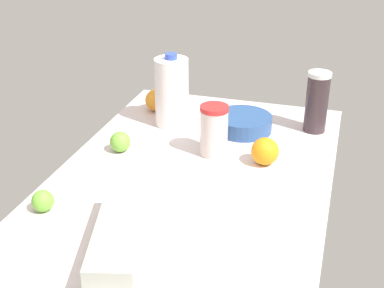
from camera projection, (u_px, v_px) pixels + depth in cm
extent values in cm
cube|color=silver|center=(192.00, 180.00, 150.55)|extent=(120.00, 76.00, 3.00)
cylinder|color=beige|center=(214.00, 133.00, 158.72)|extent=(8.26, 8.26, 14.24)
cylinder|color=red|center=(214.00, 108.00, 155.24)|extent=(8.51, 8.51, 1.40)
cube|color=beige|center=(120.00, 237.00, 118.02)|extent=(34.18, 18.43, 7.37)
cylinder|color=white|center=(172.00, 92.00, 176.61)|extent=(11.20, 11.20, 22.87)
cylinder|color=blue|center=(171.00, 56.00, 171.13)|extent=(3.92, 3.92, 1.80)
cylinder|color=#382A2E|center=(317.00, 104.00, 172.95)|extent=(7.24, 7.24, 18.77)
cylinder|color=silver|center=(320.00, 74.00, 168.47)|extent=(7.46, 7.46, 1.40)
cylinder|color=#284B84|center=(243.00, 123.00, 176.05)|extent=(19.24, 19.24, 5.19)
sphere|color=orange|center=(156.00, 100.00, 190.59)|extent=(7.83, 7.83, 7.83)
sphere|color=#6BB438|center=(43.00, 201.00, 133.05)|extent=(5.62, 5.62, 5.62)
sphere|color=#6DB13A|center=(120.00, 142.00, 162.18)|extent=(6.30, 6.30, 6.30)
sphere|color=orange|center=(265.00, 151.00, 154.58)|extent=(8.09, 8.09, 8.09)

